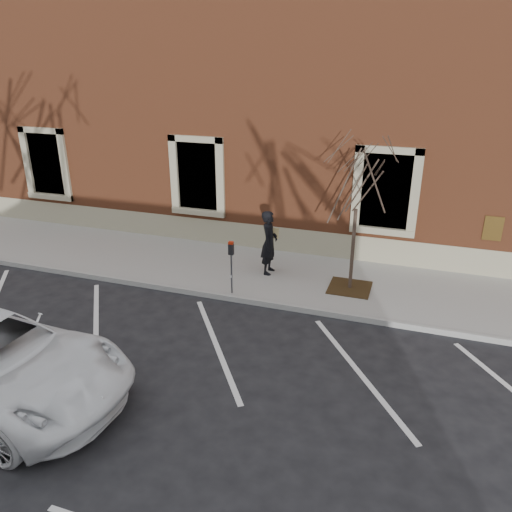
% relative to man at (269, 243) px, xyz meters
% --- Properties ---
extents(ground, '(120.00, 120.00, 0.00)m').
position_rel_man_xyz_m(ground, '(-0.02, -1.72, -1.09)').
color(ground, '#28282B').
rests_on(ground, ground).
extents(sidewalk_near, '(40.00, 3.50, 0.15)m').
position_rel_man_xyz_m(sidewalk_near, '(-0.02, 0.03, -1.01)').
color(sidewalk_near, gray).
rests_on(sidewalk_near, ground).
extents(curb_near, '(40.00, 0.12, 0.15)m').
position_rel_man_xyz_m(curb_near, '(-0.02, -1.77, -1.01)').
color(curb_near, '#9E9E99').
rests_on(curb_near, ground).
extents(parking_stripes, '(28.00, 4.40, 0.01)m').
position_rel_man_xyz_m(parking_stripes, '(-0.02, -3.92, -1.08)').
color(parking_stripes, silver).
rests_on(parking_stripes, ground).
extents(building_civic, '(40.00, 8.62, 8.00)m').
position_rel_man_xyz_m(building_civic, '(-0.02, 6.02, 2.91)').
color(building_civic, brown).
rests_on(building_civic, ground).
extents(man, '(0.45, 0.69, 1.87)m').
position_rel_man_xyz_m(man, '(0.00, 0.00, 0.00)').
color(man, black).
rests_on(man, sidewalk_near).
extents(parking_meter, '(0.13, 0.10, 1.47)m').
position_rel_man_xyz_m(parking_meter, '(-0.54, -1.60, 0.08)').
color(parking_meter, '#595B60').
rests_on(parking_meter, sidewalk_near).
extents(tree_grate, '(1.13, 1.13, 0.03)m').
position_rel_man_xyz_m(tree_grate, '(2.42, -0.30, -0.92)').
color(tree_grate, '#372411').
rests_on(tree_grate, sidewalk_near).
extents(sapling, '(2.46, 2.46, 4.10)m').
position_rel_man_xyz_m(sapling, '(2.42, -0.30, 1.93)').
color(sapling, '#423328').
rests_on(sapling, sidewalk_near).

